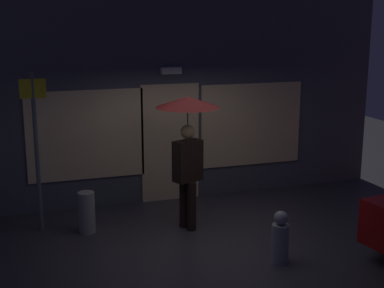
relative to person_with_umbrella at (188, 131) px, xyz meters
The scene contains 6 objects.
ground_plane 1.77m from the person_with_umbrella, 77.58° to the right, with size 18.00×18.00×0.00m, color #38353A.
building_facade 1.77m from the person_with_umbrella, 85.02° to the left, with size 8.49×0.48×4.40m.
person_with_umbrella is the anchor object (origin of this frame).
street_sign_post 2.39m from the person_with_umbrella, 163.88° to the left, with size 0.40×0.07×2.57m.
sidewalk_bollard 2.08m from the person_with_umbrella, 167.79° to the left, with size 0.27×0.27×0.67m, color #9E998E.
fire_hydrant 2.23m from the person_with_umbrella, 62.72° to the right, with size 0.25×0.25×0.76m.
Camera 1 is at (-2.74, -7.44, 3.39)m, focal length 51.56 mm.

